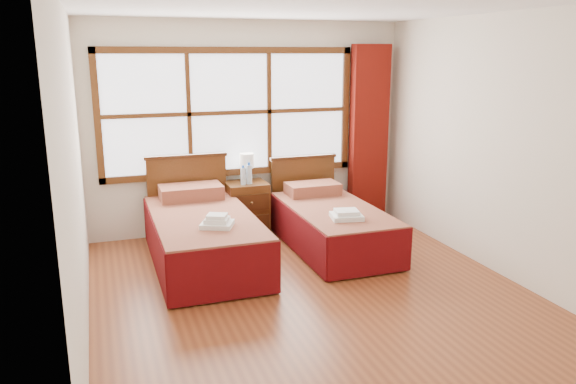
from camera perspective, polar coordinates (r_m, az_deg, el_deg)
name	(u,v)px	position (r m, az deg, el deg)	size (l,w,h in m)	color
floor	(314,295)	(5.36, 2.66, -10.43)	(4.50, 4.50, 0.00)	brown
ceiling	(318,4)	(4.89, 3.02, 18.51)	(4.50, 4.50, 0.00)	white
wall_back	(249,128)	(7.07, -3.99, 6.54)	(4.00, 4.00, 0.00)	silver
wall_left	(74,175)	(4.62, -20.88, 1.66)	(4.50, 4.50, 0.00)	silver
wall_right	(502,147)	(5.99, 20.94, 4.30)	(4.50, 4.50, 0.00)	silver
window	(230,113)	(6.95, -5.94, 8.03)	(3.16, 0.06, 1.56)	white
curtain	(369,134)	(7.54, 8.20, 5.89)	(0.50, 0.16, 2.30)	maroon
bed_left	(203,235)	(6.11, -8.67, -4.29)	(1.06, 2.08, 1.03)	#3C1D0C
bed_right	(331,224)	(6.54, 4.41, -3.23)	(0.96, 1.98, 0.92)	#3C1D0C
nightstand	(247,208)	(7.00, -4.21, -1.67)	(0.49, 0.49, 0.66)	#4F2B11
towels_left	(217,222)	(5.56, -7.22, -3.02)	(0.38, 0.36, 0.13)	white
towels_right	(347,215)	(6.00, 5.97, -2.33)	(0.37, 0.34, 0.10)	white
lamp	(247,161)	(6.97, -4.20, 3.12)	(0.18, 0.18, 0.35)	#B88F3B
bottle_near	(243,176)	(6.78, -4.57, 1.63)	(0.06, 0.06, 0.24)	silver
bottle_far	(249,174)	(6.82, -3.98, 1.82)	(0.07, 0.07, 0.27)	silver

